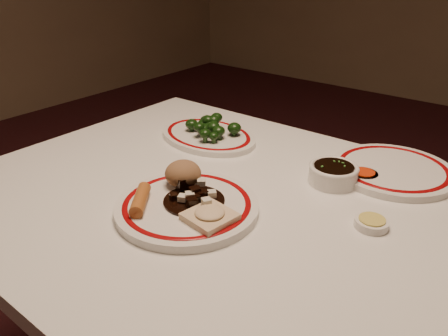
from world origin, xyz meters
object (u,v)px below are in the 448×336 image
(rice_mound, at_px, (183,173))
(fried_wonton, at_px, (210,215))
(dining_table, at_px, (232,235))
(main_plate, at_px, (187,206))
(soy_bowl, at_px, (333,174))
(spring_roll, at_px, (140,200))
(broccoli_plate, at_px, (208,135))
(stirfry_heap, at_px, (194,197))
(broccoli_pile, at_px, (210,126))

(rice_mound, xyz_separation_m, fried_wonton, (0.13, -0.07, -0.02))
(dining_table, distance_m, rice_mound, 0.18)
(main_plate, bearing_deg, fried_wonton, -13.58)
(soy_bowl, bearing_deg, spring_roll, -124.03)
(rice_mound, distance_m, soy_bowl, 0.34)
(spring_roll, relative_size, broccoli_plate, 0.30)
(dining_table, relative_size, soy_bowl, 11.02)
(dining_table, bearing_deg, spring_roll, -124.66)
(rice_mound, bearing_deg, main_plate, -42.00)
(stirfry_heap, xyz_separation_m, soy_bowl, (0.17, 0.28, -0.01))
(spring_roll, relative_size, soy_bowl, 0.91)
(rice_mound, xyz_separation_m, spring_roll, (-0.01, -0.12, -0.01))
(dining_table, relative_size, broccoli_plate, 3.65)
(broccoli_pile, bearing_deg, rice_mound, -60.90)
(broccoli_plate, bearing_deg, main_plate, -56.16)
(dining_table, xyz_separation_m, soy_bowl, (0.13, 0.20, 0.11))
(broccoli_plate, bearing_deg, stirfry_heap, -54.15)
(fried_wonton, bearing_deg, rice_mound, 152.25)
(fried_wonton, relative_size, broccoli_pile, 0.62)
(rice_mound, bearing_deg, soy_bowl, 46.12)
(main_plate, bearing_deg, rice_mound, 138.00)
(stirfry_heap, height_order, soy_bowl, stirfry_heap)
(rice_mound, relative_size, fried_wonton, 0.82)
(main_plate, xyz_separation_m, soy_bowl, (0.18, 0.29, 0.01))
(broccoli_plate, height_order, soy_bowl, soy_bowl)
(dining_table, bearing_deg, broccoli_plate, 138.87)
(stirfry_heap, distance_m, broccoli_pile, 0.37)
(stirfry_heap, bearing_deg, broccoli_plate, 125.85)
(spring_roll, bearing_deg, main_plate, 6.12)
(spring_roll, bearing_deg, soy_bowl, 17.92)
(main_plate, distance_m, stirfry_heap, 0.02)
(soy_bowl, bearing_deg, stirfry_heap, -121.34)
(main_plate, height_order, rice_mound, rice_mound)
(dining_table, relative_size, rice_mound, 15.43)
(broccoli_plate, xyz_separation_m, broccoli_pile, (0.01, -0.00, 0.03))
(stirfry_heap, bearing_deg, rice_mound, 149.84)
(rice_mound, distance_m, spring_roll, 0.12)
(main_plate, bearing_deg, dining_table, 65.17)
(spring_roll, bearing_deg, stirfry_heap, 9.63)
(rice_mound, bearing_deg, stirfry_heap, -30.16)
(dining_table, height_order, spring_roll, spring_roll)
(rice_mound, distance_m, broccoli_pile, 0.30)
(stirfry_heap, bearing_deg, fried_wonton, -25.46)
(dining_table, relative_size, stirfry_heap, 9.65)
(fried_wonton, bearing_deg, spring_roll, -162.10)
(fried_wonton, xyz_separation_m, broccoli_pile, (-0.28, 0.34, 0.01))
(broccoli_pile, bearing_deg, broccoli_plate, 169.67)
(main_plate, height_order, stirfry_heap, stirfry_heap)
(fried_wonton, relative_size, stirfry_heap, 0.76)
(broccoli_pile, height_order, soy_bowl, broccoli_pile)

